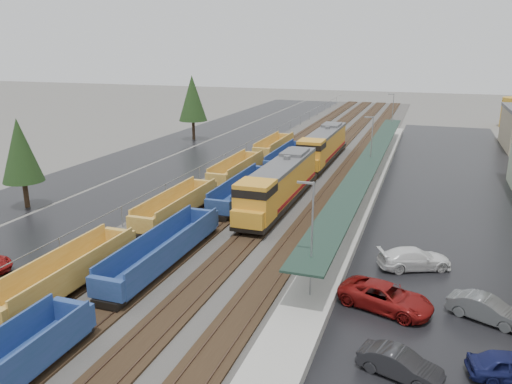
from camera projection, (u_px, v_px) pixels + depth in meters
ballast_strip at (310, 161)px, 70.54m from camera, size 20.00×160.00×0.08m
trackbed at (310, 160)px, 70.51m from camera, size 14.60×160.00×0.22m
west_parking_lot at (212, 154)px, 75.29m from camera, size 10.00×160.00×0.02m
west_road at (154, 149)px, 78.46m from camera, size 9.00×160.00×0.02m
east_commuter_lot at (455, 192)px, 55.48m from camera, size 16.00×100.00×0.02m
station_platform at (369, 179)px, 58.29m from camera, size 3.00×80.00×8.00m
chainlink_fence at (243, 148)px, 71.69m from camera, size 0.08×160.04×2.02m
tree_west_near at (20, 151)px, 48.69m from camera, size 3.96×3.96×9.00m
tree_west_far at (192, 98)px, 84.89m from camera, size 4.84×4.84×11.00m
locomotive_lead at (279, 184)px, 49.51m from camera, size 3.09×20.38×4.61m
locomotive_trail at (323, 146)px, 68.54m from camera, size 3.09×20.38×4.61m
well_string_yellow at (131, 236)px, 39.58m from camera, size 2.58×90.00×2.29m
well_string_blue at (164, 251)px, 36.57m from camera, size 2.54×82.43×2.25m
parked_car_east_a at (400, 364)px, 24.32m from camera, size 2.56×4.34×1.35m
parked_car_east_b at (386, 297)px, 30.58m from camera, size 4.25×6.25×1.59m
parked_car_east_c at (415, 259)px, 36.21m from camera, size 4.15×5.67×1.53m
parked_car_east_e at (487, 309)px, 29.31m from camera, size 3.10×4.65×1.45m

